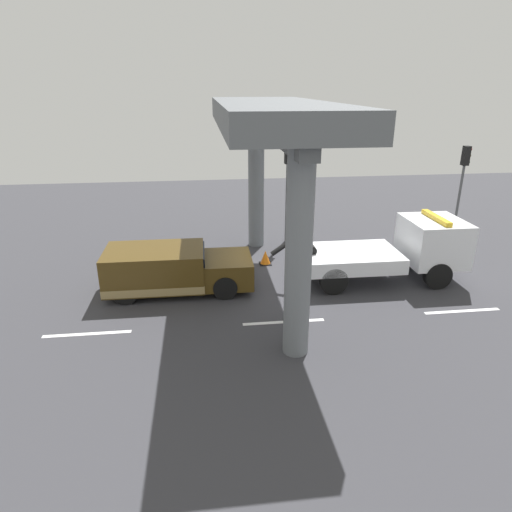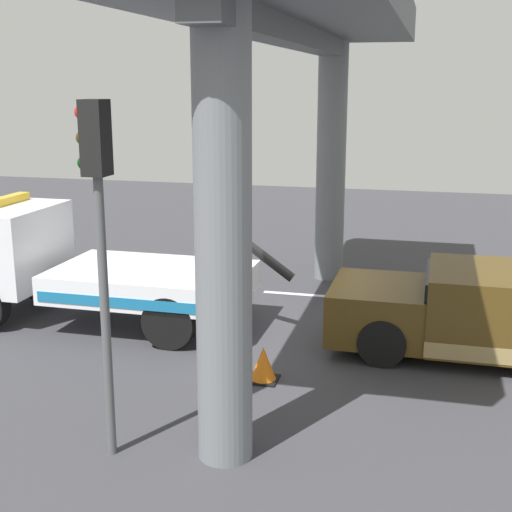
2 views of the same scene
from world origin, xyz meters
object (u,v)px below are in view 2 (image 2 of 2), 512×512
at_px(towed_van_green, 494,314).
at_px(traffic_light_near, 98,205).
at_px(traffic_cone_orange, 263,365).
at_px(tow_truck_white, 64,262).

distance_m(towed_van_green, traffic_light_near, 7.48).
xyz_separation_m(towed_van_green, traffic_cone_orange, (3.70, 2.06, -0.50)).
bearing_deg(traffic_light_near, tow_truck_white, -55.65).
xyz_separation_m(towed_van_green, traffic_light_near, (5.10, 4.84, 2.55)).
bearing_deg(traffic_light_near, towed_van_green, -136.54).
height_order(towed_van_green, traffic_cone_orange, towed_van_green).
distance_m(tow_truck_white, towed_van_green, 8.42).
height_order(tow_truck_white, traffic_cone_orange, tow_truck_white).
bearing_deg(towed_van_green, traffic_cone_orange, 29.15).
bearing_deg(traffic_cone_orange, traffic_light_near, 63.18).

